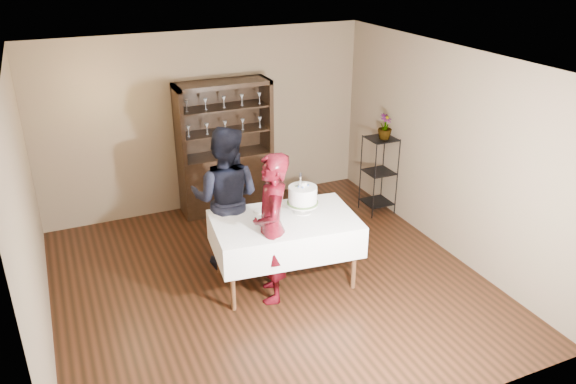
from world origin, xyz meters
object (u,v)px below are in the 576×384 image
(woman, at_px, (272,228))
(man, at_px, (226,198))
(china_hutch, at_px, (226,168))
(plant_etagere, at_px, (379,172))
(cake, at_px, (303,196))
(cake_table, at_px, (285,234))
(potted_plant, at_px, (385,127))

(woman, distance_m, man, 0.94)
(china_hutch, bearing_deg, plant_etagere, -26.83)
(plant_etagere, distance_m, cake, 2.19)
(cake_table, distance_m, man, 0.88)
(china_hutch, relative_size, woman, 1.12)
(plant_etagere, height_order, cake_table, plant_etagere)
(cake_table, xyz_separation_m, woman, (-0.26, -0.24, 0.24))
(man, xyz_separation_m, cake, (0.78, -0.59, 0.13))
(plant_etagere, distance_m, man, 2.67)
(cake_table, height_order, woman, woman)
(cake_table, bearing_deg, man, 127.63)
(woman, bearing_deg, plant_etagere, 139.43)
(cake_table, relative_size, cake, 3.40)
(plant_etagere, xyz_separation_m, potted_plant, (0.02, -0.04, 0.72))
(china_hutch, height_order, man, china_hutch)
(cake_table, distance_m, potted_plant, 2.51)
(cake_table, bearing_deg, potted_plant, 29.10)
(cake_table, relative_size, woman, 1.01)
(china_hutch, distance_m, plant_etagere, 2.33)
(cake_table, height_order, man, man)
(man, bearing_deg, china_hutch, -76.59)
(china_hutch, xyz_separation_m, plant_etagere, (2.08, -1.05, -0.01))
(man, bearing_deg, plant_etagere, -136.82)
(plant_etagere, bearing_deg, man, -167.90)
(cake, bearing_deg, cake_table, -165.06)
(china_hutch, distance_m, cake, 2.25)
(plant_etagere, xyz_separation_m, cake, (-1.82, -1.14, 0.41))
(man, height_order, potted_plant, man)
(plant_etagere, relative_size, woman, 0.67)
(cake, bearing_deg, woman, -149.23)
(china_hutch, height_order, woman, china_hutch)
(china_hutch, relative_size, cake, 3.78)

